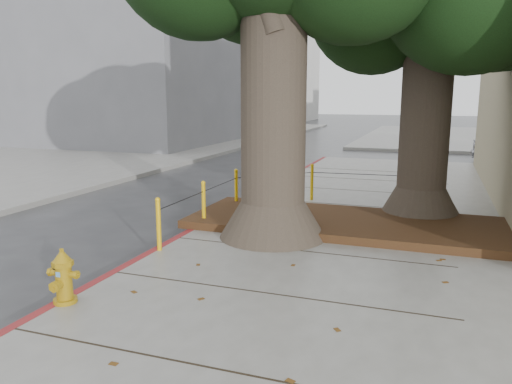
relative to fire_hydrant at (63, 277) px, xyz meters
The scene contains 10 objects.
ground 2.30m from the fire_hydrant, 32.10° to the left, with size 140.00×140.00×0.00m, color #28282B.
sidewalk_far 32.18m from the fire_hydrant, 75.79° to the left, with size 16.00×20.00×0.15m, color slate.
sidewalk_opposite 16.49m from the fire_hydrant, 137.23° to the left, with size 14.00×60.00×0.15m, color slate.
curb_red 3.72m from the fire_hydrant, 91.56° to the left, with size 0.14×26.00×0.16m, color maroon.
planter_bed 5.82m from the fire_hydrant, 61.20° to the left, with size 6.40×2.60×0.16m, color black.
building_far_grey 27.20m from the fire_hydrant, 119.46° to the left, with size 12.00×16.00×12.00m, color slate.
building_far_white 49.10m from the fire_hydrant, 108.10° to the left, with size 12.00×18.00×15.00m, color silver.
bollard_ring 5.66m from the fire_hydrant, 79.49° to the left, with size 3.79×5.39×0.95m.
fire_hydrant is the anchor object (origin of this frame).
car_dark 20.66m from the fire_hydrant, 116.85° to the left, with size 1.80×4.43×1.29m, color black.
Camera 1 is at (2.53, -6.12, 2.82)m, focal length 35.00 mm.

